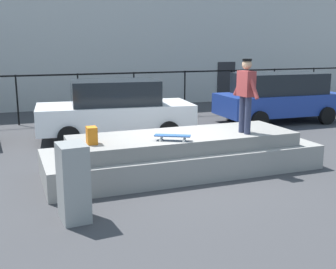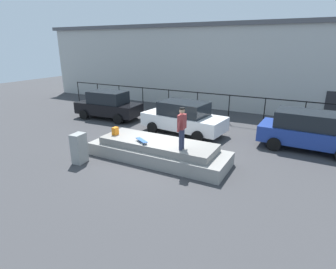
# 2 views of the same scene
# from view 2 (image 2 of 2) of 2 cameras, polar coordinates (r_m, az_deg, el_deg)

# --- Properties ---
(ground_plane) EXTENTS (60.00, 60.00, 0.00)m
(ground_plane) POSITION_cam_2_polar(r_m,az_deg,el_deg) (12.35, -2.04, -4.83)
(ground_plane) COLOR #38383A
(concrete_ledge) EXTENTS (6.25, 2.07, 0.87)m
(concrete_ledge) POSITION_cam_2_polar(r_m,az_deg,el_deg) (12.04, -2.12, -3.40)
(concrete_ledge) COLOR gray
(concrete_ledge) RESTS_ON ground_plane
(skateboarder) EXTENTS (0.27, 0.92, 1.68)m
(skateboarder) POSITION_cam_2_polar(r_m,az_deg,el_deg) (10.63, 2.90, 1.84)
(skateboarder) COLOR #2D334C
(skateboarder) RESTS_ON concrete_ledge
(skateboard) EXTENTS (0.76, 0.55, 0.12)m
(skateboard) POSITION_cam_2_polar(r_m,az_deg,el_deg) (11.66, -5.51, -1.21)
(skateboard) COLOR #264C8C
(skateboard) RESTS_ON concrete_ledge
(backpack) EXTENTS (0.21, 0.28, 0.35)m
(backpack) POSITION_cam_2_polar(r_m,az_deg,el_deg) (12.81, -10.91, 0.71)
(backpack) COLOR orange
(backpack) RESTS_ON concrete_ledge
(car_black_sedan_near) EXTENTS (4.52, 2.24, 1.85)m
(car_black_sedan_near) POSITION_cam_2_polar(r_m,az_deg,el_deg) (19.02, -12.30, 6.02)
(car_black_sedan_near) COLOR black
(car_black_sedan_near) RESTS_ON ground_plane
(car_white_sedan_mid) EXTENTS (4.87, 2.58, 1.80)m
(car_white_sedan_mid) POSITION_cam_2_polar(r_m,az_deg,el_deg) (15.47, 3.27, 3.55)
(car_white_sedan_mid) COLOR white
(car_white_sedan_mid) RESTS_ON ground_plane
(car_blue_hatchback_far) EXTENTS (4.62, 2.34, 1.83)m
(car_blue_hatchback_far) POSITION_cam_2_polar(r_m,az_deg,el_deg) (14.66, 27.53, 0.82)
(car_blue_hatchback_far) COLOR navy
(car_blue_hatchback_far) RESTS_ON ground_plane
(utility_box) EXTENTS (0.49, 0.63, 1.30)m
(utility_box) POSITION_cam_2_polar(r_m,az_deg,el_deg) (12.21, -18.02, -2.76)
(utility_box) COLOR gray
(utility_box) RESTS_ON ground_plane
(fence_row) EXTENTS (24.06, 0.06, 1.81)m
(fence_row) POSITION_cam_2_polar(r_m,az_deg,el_deg) (18.26, 9.31, 6.80)
(fence_row) COLOR black
(fence_row) RESTS_ON ground_plane
(warehouse_building) EXTENTS (35.55, 7.78, 6.37)m
(warehouse_building) POSITION_cam_2_polar(r_m,az_deg,el_deg) (24.61, 15.00, 13.89)
(warehouse_building) COLOR #B2B2AD
(warehouse_building) RESTS_ON ground_plane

